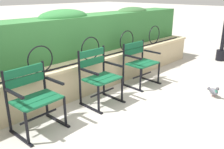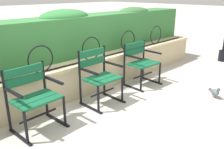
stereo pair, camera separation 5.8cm
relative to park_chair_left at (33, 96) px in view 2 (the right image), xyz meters
name	(u,v)px [view 2 (the right image)]	position (x,y,z in m)	size (l,w,h in m)	color
ground_plane	(119,110)	(1.15, -0.46, -0.46)	(60.00, 60.00, 0.00)	#BCB7AD
stone_wall	(81,77)	(1.15, 0.48, -0.16)	(6.93, 0.41, 0.60)	#C6B289
iron_arch_fence	(70,55)	(0.91, 0.40, 0.32)	(6.40, 0.02, 0.42)	black
hedge_row	(62,35)	(1.14, 0.96, 0.53)	(6.79, 0.62, 0.86)	#387A3D
park_chair_left	(33,96)	(0.00, 0.00, 0.00)	(0.63, 0.55, 0.85)	#145B38
park_chair_centre	(99,76)	(1.14, -0.03, 0.01)	(0.58, 0.52, 0.90)	#145B38
park_chair_right	(141,62)	(2.27, 0.01, 0.00)	(0.63, 0.54, 0.83)	#145B38
pigeon_near_chairs	(215,92)	(2.65, -1.33, -0.35)	(0.21, 0.26, 0.22)	#5B5B66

